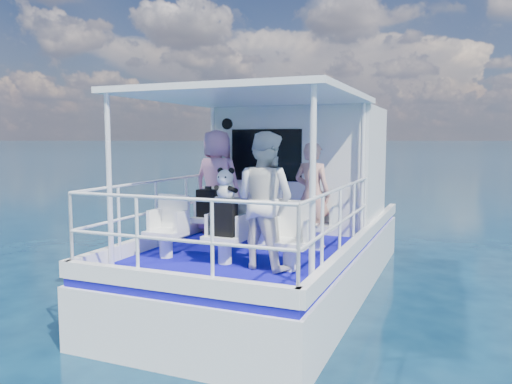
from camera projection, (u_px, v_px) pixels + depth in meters
ground at (257, 304)px, 7.65m from camera, size 2000.00×2000.00×0.00m
hull at (279, 287)px, 8.57m from camera, size 3.00×7.00×1.60m
deck at (279, 238)px, 8.48m from camera, size 2.90×6.90×0.10m
cabin at (302, 167)px, 9.56m from camera, size 2.85×2.00×2.20m
canopy at (251, 96)px, 7.14m from camera, size 3.00×3.20×0.08m
canopy_posts at (250, 176)px, 7.21m from camera, size 2.77×2.97×2.20m
railings at (241, 220)px, 6.98m from camera, size 2.84×3.59×1.00m
seat_port_fwd at (210, 228)px, 8.06m from camera, size 0.48×0.46×0.38m
seat_center_fwd at (262, 232)px, 7.72m from camera, size 0.48×0.46×0.38m
seat_stbd_fwd at (318, 237)px, 7.38m from camera, size 0.48×0.46×0.38m
seat_port_aft at (166, 244)px, 6.87m from camera, size 0.48×0.46×0.38m
seat_center_aft at (225, 249)px, 6.53m from camera, size 0.48×0.46×0.38m
seat_stbd_aft at (290, 255)px, 6.19m from camera, size 0.48×0.46×0.38m
passenger_port_fwd at (217, 182)px, 8.57m from camera, size 0.69×0.51×1.79m
passenger_stbd_fwd at (312, 194)px, 7.53m from camera, size 0.64×0.48×1.59m
passenger_stbd_aft at (265, 200)px, 6.26m from camera, size 0.97×0.83×1.72m
backpack_port at (208, 203)px, 8.01m from camera, size 0.34×0.19×0.44m
backpack_center at (224, 218)px, 6.43m from camera, size 0.31×0.17×0.46m
compact_camera at (208, 188)px, 7.98m from camera, size 0.09×0.06×0.06m
panda at (226, 184)px, 6.39m from camera, size 0.27×0.22×0.41m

